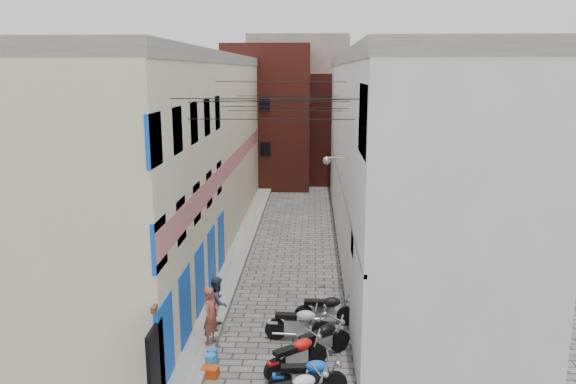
# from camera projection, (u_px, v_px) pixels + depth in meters

# --- Properties ---
(plinth) EXTENTS (0.90, 26.00, 0.25)m
(plinth) POSITION_uv_depth(u_px,v_px,m) (243.00, 243.00, 26.96)
(plinth) COLOR slate
(plinth) RESTS_ON ground
(building_left) EXTENTS (5.10, 27.00, 9.00)m
(building_left) POSITION_uv_depth(u_px,v_px,m) (179.00, 152.00, 26.11)
(building_left) COLOR beige
(building_left) RESTS_ON ground
(building_right) EXTENTS (5.94, 26.00, 9.00)m
(building_right) POSITION_uv_depth(u_px,v_px,m) (395.00, 153.00, 25.72)
(building_right) COLOR silver
(building_right) RESTS_ON ground
(building_far_brick_left) EXTENTS (6.00, 6.00, 10.00)m
(building_far_brick_left) POSITION_uv_depth(u_px,v_px,m) (268.00, 116.00, 40.57)
(building_far_brick_left) COLOR maroon
(building_far_brick_left) RESTS_ON ground
(building_far_brick_right) EXTENTS (5.00, 6.00, 8.00)m
(building_far_brick_right) POSITION_uv_depth(u_px,v_px,m) (336.00, 127.00, 42.51)
(building_far_brick_right) COLOR maroon
(building_far_brick_right) RESTS_ON ground
(building_far_concrete) EXTENTS (8.00, 5.00, 11.00)m
(building_far_concrete) POSITION_uv_depth(u_px,v_px,m) (298.00, 104.00, 46.23)
(building_far_concrete) COLOR slate
(building_far_concrete) RESTS_ON ground
(far_shopfront) EXTENTS (2.00, 0.30, 2.40)m
(far_shopfront) POSITION_uv_depth(u_px,v_px,m) (295.00, 175.00, 38.55)
(far_shopfront) COLOR black
(far_shopfront) RESTS_ON ground
(overhead_wires) EXTENTS (5.80, 13.02, 1.32)m
(overhead_wires) POSITION_uv_depth(u_px,v_px,m) (278.00, 102.00, 20.16)
(overhead_wires) COLOR black
(overhead_wires) RESTS_ON ground
(motorcycle_c) EXTENTS (2.08, 0.80, 1.18)m
(motorcycle_c) POSITION_uv_depth(u_px,v_px,m) (308.00, 374.00, 14.40)
(motorcycle_c) COLOR blue
(motorcycle_c) RESTS_ON ground
(motorcycle_d) EXTENTS (2.03, 1.75, 1.19)m
(motorcycle_d) POSITION_uv_depth(u_px,v_px,m) (296.00, 354.00, 15.44)
(motorcycle_d) COLOR red
(motorcycle_d) RESTS_ON ground
(motorcycle_e) EXTENTS (2.07, 1.84, 1.22)m
(motorcycle_e) POSITION_uv_depth(u_px,v_px,m) (321.00, 339.00, 16.24)
(motorcycle_e) COLOR black
(motorcycle_e) RESTS_ON ground
(motorcycle_f) EXTENTS (2.16, 0.82, 1.23)m
(motorcycle_f) POSITION_uv_depth(u_px,v_px,m) (299.00, 322.00, 17.33)
(motorcycle_f) COLOR #B1B1B6
(motorcycle_f) RESTS_ON ground
(motorcycle_g) EXTENTS (2.05, 0.68, 1.18)m
(motorcycle_g) POSITION_uv_depth(u_px,v_px,m) (325.00, 308.00, 18.43)
(motorcycle_g) COLOR black
(motorcycle_g) RESTS_ON ground
(person_a) EXTENTS (0.61, 0.75, 1.77)m
(person_a) POSITION_uv_depth(u_px,v_px,m) (211.00, 316.00, 16.55)
(person_a) COLOR brown
(person_a) RESTS_ON plinth
(person_b) EXTENTS (0.65, 0.82, 1.66)m
(person_b) POSITION_uv_depth(u_px,v_px,m) (218.00, 302.00, 17.69)
(person_b) COLOR #333A4D
(person_b) RESTS_ON plinth
(water_jug_near) EXTENTS (0.35, 0.35, 0.47)m
(water_jug_near) POSITION_uv_depth(u_px,v_px,m) (210.00, 362.00, 15.67)
(water_jug_near) COLOR #2A8BD5
(water_jug_near) RESTS_ON ground
(water_jug_far) EXTENTS (0.33, 0.33, 0.50)m
(water_jug_far) POSITION_uv_depth(u_px,v_px,m) (212.00, 357.00, 15.95)
(water_jug_far) COLOR #2677C1
(water_jug_far) RESTS_ON ground
(red_crate) EXTENTS (0.50, 0.40, 0.28)m
(red_crate) POSITION_uv_depth(u_px,v_px,m) (210.00, 372.00, 15.36)
(red_crate) COLOR red
(red_crate) RESTS_ON ground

